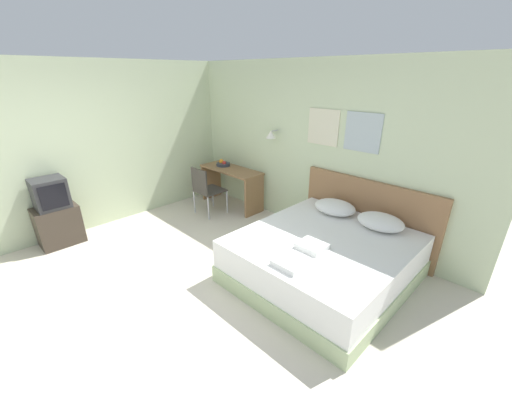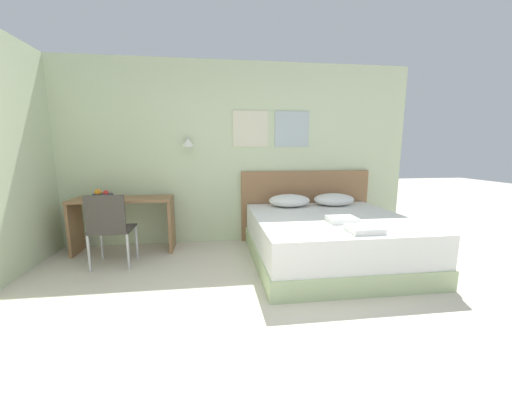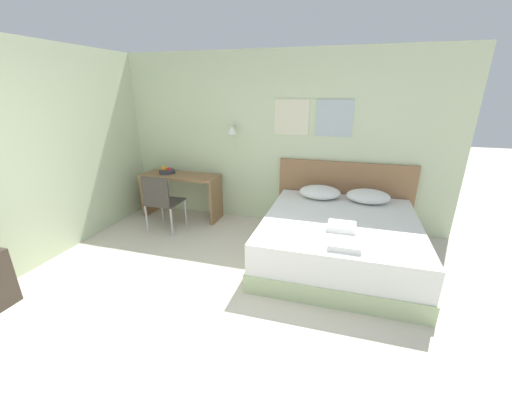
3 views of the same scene
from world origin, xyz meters
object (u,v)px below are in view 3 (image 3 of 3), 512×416
at_px(pillow_left, 320,192).
at_px(folded_towel_mid_bed, 345,244).
at_px(bed, 339,240).
at_px(pillow_right, 368,196).
at_px(headboard, 343,196).
at_px(fruit_bowl, 167,171).
at_px(folded_towel_near_foot, 342,226).
at_px(desk, 181,187).
at_px(desk_chair, 161,199).

distance_m(pillow_left, folded_towel_mid_bed, 1.55).
distance_m(bed, pillow_right, 0.90).
xyz_separation_m(headboard, folded_towel_mid_bed, (0.06, -1.82, 0.08)).
distance_m(headboard, folded_towel_mid_bed, 1.82).
relative_size(bed, fruit_bowl, 7.69).
distance_m(folded_towel_mid_bed, fruit_bowl, 3.39).
distance_m(folded_towel_near_foot, desk, 2.90).
bearing_deg(folded_towel_near_foot, desk_chair, 170.13).
xyz_separation_m(headboard, folded_towel_near_foot, (0.02, -1.37, 0.08)).
relative_size(folded_towel_near_foot, desk_chair, 0.35).
relative_size(folded_towel_near_foot, desk, 0.24).
bearing_deg(folded_towel_mid_bed, headboard, 92.03).
relative_size(pillow_right, folded_towel_mid_bed, 1.85).
bearing_deg(fruit_bowl, headboard, 4.81).
relative_size(bed, folded_towel_near_foot, 6.51).
xyz_separation_m(desk_chair, fruit_bowl, (-0.27, 0.66, 0.26)).
height_order(pillow_right, fruit_bowl, fruit_bowl).
bearing_deg(fruit_bowl, bed, -15.51).
xyz_separation_m(pillow_right, folded_towel_near_foot, (-0.32, -1.05, -0.06)).
distance_m(headboard, desk, 2.68).
height_order(pillow_left, desk, pillow_left).
distance_m(pillow_right, desk, 3.01).
height_order(pillow_left, folded_towel_near_foot, pillow_left).
xyz_separation_m(headboard, pillow_left, (-0.34, -0.32, 0.13)).
bearing_deg(folded_towel_near_foot, desk, 157.76).
xyz_separation_m(folded_towel_near_foot, desk, (-2.68, 1.10, -0.08)).
bearing_deg(pillow_left, desk, 178.86).
height_order(pillow_left, fruit_bowl, fruit_bowl).
xyz_separation_m(pillow_left, folded_towel_near_foot, (0.36, -1.05, -0.06)).
xyz_separation_m(pillow_right, fruit_bowl, (-3.27, 0.07, 0.12)).
bearing_deg(pillow_right, folded_towel_mid_bed, -100.38).
height_order(desk_chair, fruit_bowl, desk_chair).
bearing_deg(fruit_bowl, pillow_right, -1.25).
relative_size(headboard, pillow_right, 3.38).
bearing_deg(pillow_right, pillow_left, 180.00).
bearing_deg(folded_towel_near_foot, folded_towel_mid_bed, -84.09).
distance_m(bed, fruit_bowl, 3.08).
bearing_deg(folded_towel_mid_bed, folded_towel_near_foot, 95.91).
distance_m(headboard, folded_towel_near_foot, 1.37).
relative_size(folded_towel_mid_bed, fruit_bowl, 1.21).
distance_m(bed, folded_towel_near_foot, 0.45).
height_order(folded_towel_mid_bed, fruit_bowl, fruit_bowl).
height_order(folded_towel_near_foot, fruit_bowl, fruit_bowl).
bearing_deg(fruit_bowl, desk_chair, -67.81).
bearing_deg(desk, pillow_right, -0.89).
height_order(folded_towel_near_foot, desk_chair, desk_chair).
xyz_separation_m(bed, desk_chair, (-2.66, 0.16, 0.24)).
bearing_deg(fruit_bowl, folded_towel_near_foot, -20.84).
relative_size(pillow_left, desk_chair, 0.67).
relative_size(headboard, folded_towel_mid_bed, 6.25).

